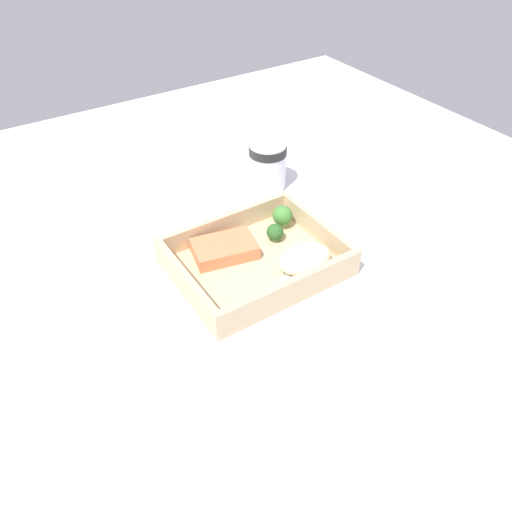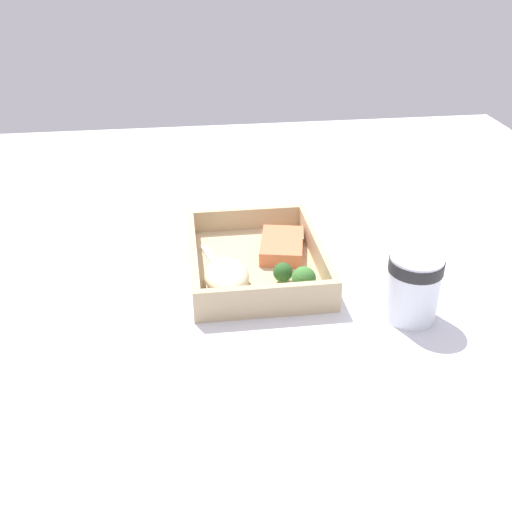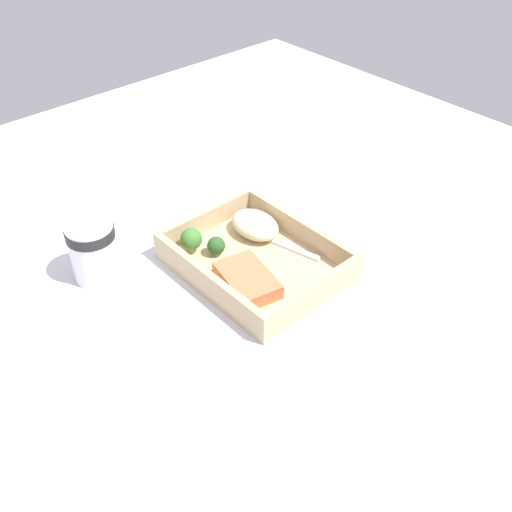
% 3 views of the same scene
% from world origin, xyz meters
% --- Properties ---
extents(ground_plane, '(1.60, 1.60, 0.02)m').
position_xyz_m(ground_plane, '(0.00, 0.00, -0.01)').
color(ground_plane, silver).
extents(takeout_tray, '(0.28, 0.22, 0.01)m').
position_xyz_m(takeout_tray, '(0.00, 0.00, 0.01)').
color(takeout_tray, tan).
rests_on(takeout_tray, ground_plane).
extents(tray_rim, '(0.28, 0.22, 0.04)m').
position_xyz_m(tray_rim, '(0.00, 0.00, 0.03)').
color(tray_rim, tan).
rests_on(tray_rim, takeout_tray).
extents(salmon_fillet, '(0.12, 0.09, 0.02)m').
position_xyz_m(salmon_fillet, '(-0.03, 0.05, 0.02)').
color(salmon_fillet, '#E6774C').
rests_on(salmon_fillet, takeout_tray).
extents(mashed_potatoes, '(0.10, 0.07, 0.04)m').
position_xyz_m(mashed_potatoes, '(0.06, -0.05, 0.03)').
color(mashed_potatoes, beige).
rests_on(mashed_potatoes, takeout_tray).
extents(broccoli_floret_1, '(0.04, 0.04, 0.04)m').
position_xyz_m(broccoli_floret_1, '(0.10, 0.06, 0.04)').
color(broccoli_floret_1, '#7F9A5A').
rests_on(broccoli_floret_1, takeout_tray).
extents(broccoli_floret_2, '(0.03, 0.03, 0.03)m').
position_xyz_m(broccoli_floret_2, '(0.06, 0.03, 0.03)').
color(broccoli_floret_2, '#82A45D').
rests_on(broccoli_floret_2, takeout_tray).
extents(fork, '(0.16, 0.05, 0.00)m').
position_xyz_m(fork, '(0.02, -0.06, 0.01)').
color(fork, silver).
rests_on(fork, takeout_tray).
extents(paper_cup, '(0.08, 0.08, 0.10)m').
position_xyz_m(paper_cup, '(0.16, 0.21, 0.06)').
color(paper_cup, white).
rests_on(paper_cup, ground_plane).
extents(receipt_slip, '(0.10, 0.17, 0.00)m').
position_xyz_m(receipt_slip, '(0.01, 0.28, 0.00)').
color(receipt_slip, white).
rests_on(receipt_slip, ground_plane).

